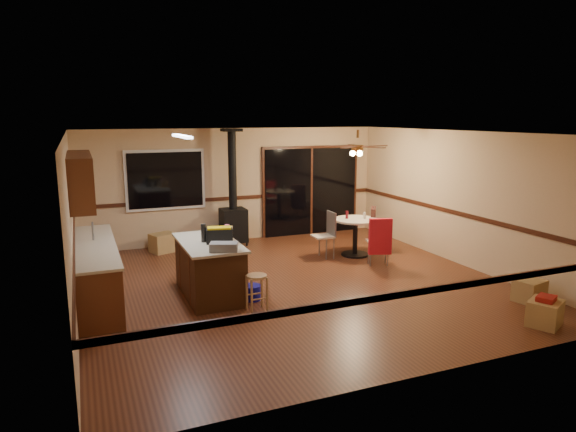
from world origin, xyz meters
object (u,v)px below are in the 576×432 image
toolbox_black (219,236)px  chair_near (380,236)px  wood_stove (233,213)px  dining_table (355,231)px  box_corner_b (529,291)px  bar_stool (257,293)px  toolbox_grey (224,247)px  box_corner_a (545,313)px  blue_bucket (252,292)px  chair_left (328,229)px  chair_right (374,224)px  kitchen_island (209,268)px  box_under_window (163,243)px

toolbox_black → chair_near: 3.36m
wood_stove → toolbox_black: bearing=-109.9°
dining_table → box_corner_b: size_ratio=2.09×
bar_stool → chair_near: size_ratio=0.79×
toolbox_grey → box_corner_b: (4.51, -1.52, -0.79)m
toolbox_grey → toolbox_black: size_ratio=1.00×
toolbox_grey → box_corner_a: toolbox_grey is taller
toolbox_black → blue_bucket: toolbox_black is taller
bar_stool → box_corner_b: size_ratio=1.28×
box_corner_b → dining_table: bearing=109.3°
dining_table → chair_left: size_ratio=1.76×
toolbox_grey → chair_right: bearing=27.8°
kitchen_island → chair_near: chair_near is taller
blue_bucket → chair_right: 3.87m
bar_stool → blue_bucket: bar_stool is taller
toolbox_black → chair_right: (3.80, 1.52, -0.42)m
bar_stool → box_corner_b: 4.29m
wood_stove → box_under_window: 1.66m
blue_bucket → box_corner_b: box_corner_b is taller
chair_right → box_under_window: chair_right is taller
wood_stove → toolbox_black: (-1.16, -3.20, 0.28)m
kitchen_island → toolbox_black: size_ratio=4.09×
blue_bucket → box_corner_a: bearing=-35.9°
kitchen_island → chair_left: (2.80, 1.33, 0.14)m
chair_right → dining_table: bearing=-164.8°
chair_right → box_corner_a: (0.09, -4.35, -0.42)m
bar_stool → chair_left: 3.24m
wood_stove → chair_left: size_ratio=4.89×
toolbox_grey → chair_right: toolbox_grey is taller
dining_table → chair_left: 0.61m
blue_bucket → chair_right: bearing=28.6°
blue_bucket → chair_left: bearing=38.7°
blue_bucket → chair_left: (2.23, 1.79, 0.47)m
box_corner_b → bar_stool: bearing=162.9°
dining_table → box_corner_b: (1.19, -3.42, -0.36)m
toolbox_black → chair_left: bearing=29.0°
wood_stove → bar_stool: 4.08m
wood_stove → chair_near: size_ratio=3.60×
bar_stool → blue_bucket: (0.07, 0.46, -0.16)m
dining_table → box_corner_b: 3.64m
dining_table → box_under_window: 4.10m
chair_left → box_under_window: (-3.07, 1.71, -0.39)m
blue_bucket → chair_right: size_ratio=0.41×
box_corner_b → box_under_window: bearing=132.9°
wood_stove → dining_table: (2.09, -1.82, -0.20)m
bar_stool → box_corner_b: bar_stool is taller
toolbox_grey → blue_bucket: 1.00m
toolbox_grey → box_corner_a: (3.95, -2.31, -0.79)m
kitchen_island → toolbox_grey: toolbox_grey is taller
box_corner_a → blue_bucket: bearing=144.1°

